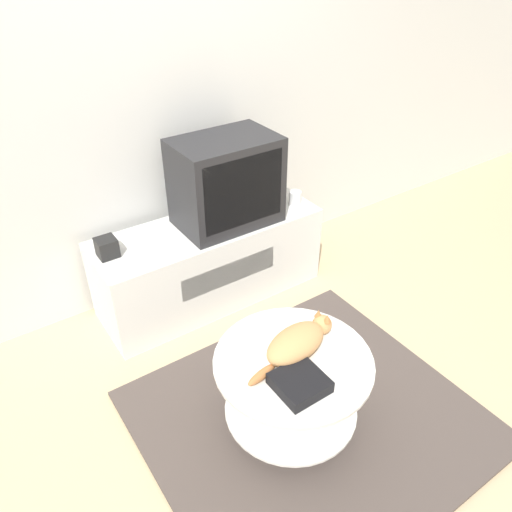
{
  "coord_description": "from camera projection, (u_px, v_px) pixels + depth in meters",
  "views": [
    {
      "loc": [
        -1.11,
        -1.16,
        2.04
      ],
      "look_at": [
        0.08,
        0.58,
        0.61
      ],
      "focal_mm": 35.0,
      "sensor_mm": 36.0,
      "label": 1
    }
  ],
  "objects": [
    {
      "name": "wall_back",
      "position": [
        154.0,
        83.0,
        2.71
      ],
      "size": [
        8.0,
        0.05,
        2.6
      ],
      "color": "silver",
      "rests_on": "ground_plane"
    },
    {
      "name": "ground_plane",
      "position": [
        309.0,
        419.0,
        2.45
      ],
      "size": [
        12.0,
        12.0,
        0.0
      ],
      "primitive_type": "plane",
      "color": "tan"
    },
    {
      "name": "dvd_box",
      "position": [
        300.0,
        383.0,
        2.03
      ],
      "size": [
        0.2,
        0.2,
        0.05
      ],
      "color": "black",
      "rests_on": "coffee_table"
    },
    {
      "name": "rug",
      "position": [
        309.0,
        418.0,
        2.45
      ],
      "size": [
        1.52,
        1.4,
        0.02
      ],
      "color": "#4C423D",
      "rests_on": "ground_plane"
    },
    {
      "name": "speaker",
      "position": [
        107.0,
        248.0,
        2.68
      ],
      "size": [
        0.11,
        0.11,
        0.11
      ],
      "color": "black",
      "rests_on": "tv_stand"
    },
    {
      "name": "mug",
      "position": [
        295.0,
        198.0,
        3.18
      ],
      "size": [
        0.08,
        0.08,
        0.09
      ],
      "color": "white",
      "rests_on": "tv_stand"
    },
    {
      "name": "tv",
      "position": [
        226.0,
        182.0,
        2.87
      ],
      "size": [
        0.59,
        0.39,
        0.52
      ],
      "color": "#232326",
      "rests_on": "tv_stand"
    },
    {
      "name": "tv_stand",
      "position": [
        210.0,
        262.0,
        3.12
      ],
      "size": [
        1.4,
        0.48,
        0.52
      ],
      "color": "silver",
      "rests_on": "ground_plane"
    },
    {
      "name": "cat",
      "position": [
        298.0,
        342.0,
        2.19
      ],
      "size": [
        0.52,
        0.24,
        0.12
      ],
      "rotation": [
        0.0,
        0.0,
        0.2
      ],
      "color": "tan",
      "rests_on": "coffee_table"
    },
    {
      "name": "coffee_table",
      "position": [
        292.0,
        384.0,
        2.26
      ],
      "size": [
        0.71,
        0.71,
        0.43
      ],
      "color": "#B2B2B7",
      "rests_on": "rug"
    }
  ]
}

